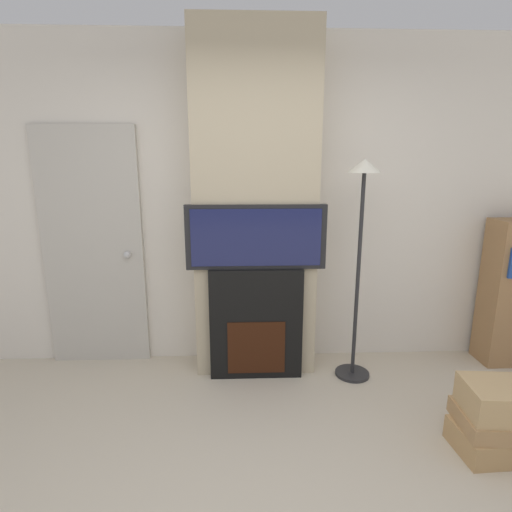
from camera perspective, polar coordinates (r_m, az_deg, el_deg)
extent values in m
cube|color=silver|center=(3.37, -0.24, 7.21)|extent=(6.00, 0.06, 2.70)
cube|color=#BCAD8E|center=(3.17, -0.12, 6.83)|extent=(0.96, 0.34, 2.70)
cube|color=black|center=(3.24, 0.00, -9.54)|extent=(0.73, 0.14, 0.90)
cube|color=#33160A|center=(3.24, 0.05, -12.98)|extent=(0.45, 0.01, 0.43)
cube|color=black|center=(3.03, 0.00, 2.73)|extent=(1.07, 0.06, 0.50)
cube|color=#191E4C|center=(3.00, 0.02, 2.62)|extent=(0.98, 0.01, 0.44)
cylinder|color=#262628|center=(3.51, 13.56, -15.99)|extent=(0.27, 0.27, 0.03)
cylinder|color=#262628|center=(3.20, 14.35, -3.10)|extent=(0.03, 0.03, 1.61)
cone|color=silver|center=(3.07, 15.27, 12.34)|extent=(0.25, 0.25, 0.10)
cube|color=tan|center=(2.98, 30.17, -21.82)|extent=(0.38, 0.34, 0.15)
cube|color=tan|center=(2.93, 30.70, -19.54)|extent=(0.41, 0.39, 0.10)
cube|color=tan|center=(2.86, 31.15, -17.13)|extent=(0.38, 0.35, 0.18)
cube|color=#234799|center=(3.75, 32.70, -0.88)|extent=(0.03, 0.02, 0.25)
cube|color=#BCB7AD|center=(3.59, -22.25, 0.89)|extent=(0.83, 0.04, 1.99)
sphere|color=silver|center=(3.47, -17.92, 0.17)|extent=(0.06, 0.06, 0.06)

